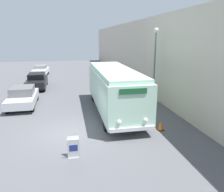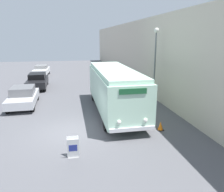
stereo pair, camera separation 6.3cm
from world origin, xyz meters
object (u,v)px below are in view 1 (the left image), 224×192
Objects in this scene: streetlamp at (155,55)px; traffic_cone at (160,126)px; parked_car_mid at (37,81)px; sign_board at (73,148)px; parked_car_near at (23,97)px; parked_car_far at (41,70)px; vintage_bus at (114,88)px.

streetlamp reaches higher than traffic_cone.
parked_car_mid is at bearing 123.14° from traffic_cone.
sign_board is 5.35m from traffic_cone.
traffic_cone is at bearing 22.21° from sign_board.
parked_car_mid is (0.26, 6.31, 0.03)m from parked_car_near.
parked_car_near is (-10.00, 1.43, -3.07)m from streetlamp.
parked_car_far is at bearing 92.23° from parked_car_mid.
parked_car_mid is 9.47× the size of traffic_cone.
vintage_bus is 2.04× the size of parked_car_near.
parked_car_mid is at bearing 86.12° from parked_car_near.
streetlamp reaches higher than parked_car_far.
vintage_bus reaches higher than traffic_cone.
sign_board is 0.21× the size of parked_car_near.
parked_car_far is (-0.23, 14.32, 0.00)m from parked_car_near.
streetlamp is at bearing 47.22° from sign_board.
parked_car_mid is 8.02m from parked_car_far.
sign_board is (-3.01, -5.71, -1.29)m from vintage_bus.
parked_car_near is 8.92× the size of traffic_cone.
parked_car_near is (-6.59, 2.66, -0.98)m from vintage_bus.
sign_board is at bearing -117.82° from vintage_bus.
streetlamp is 1.29× the size of parked_car_near.
streetlamp is 6.26m from traffic_cone.
parked_car_near is at bearing 171.87° from streetlamp.
traffic_cone is at bearing -65.06° from parked_car_far.
vintage_bus is 9.87× the size of sign_board.
parked_car_mid is at bearing 125.19° from vintage_bus.
parked_car_near is 1.03× the size of parked_car_far.
parked_car_near is at bearing 157.99° from vintage_bus.
parked_car_near is at bearing 113.16° from sign_board.
sign_board is 0.21× the size of parked_car_far.
streetlamp is (6.42, 6.94, 3.38)m from sign_board.
vintage_bus is 1.59× the size of streetlamp.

